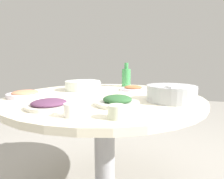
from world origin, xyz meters
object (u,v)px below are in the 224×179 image
at_px(rice_bowl, 171,93).
at_px(dish_tofu_braise, 133,88).
at_px(dish_shrimp, 25,94).
at_px(tea_cup_side, 91,82).
at_px(tea_cup_far, 72,110).
at_px(dish_eggplant, 49,104).
at_px(round_dining_table, 104,113).
at_px(dish_greens, 117,101).
at_px(tea_cup_near, 117,112).
at_px(soup_bowl, 83,86).
at_px(green_bottle, 126,77).

relative_size(rice_bowl, dish_tofu_braise, 1.34).
relative_size(dish_shrimp, tea_cup_side, 2.85).
bearing_deg(tea_cup_far, dish_eggplant, 62.43).
bearing_deg(round_dining_table, dish_greens, -147.20).
height_order(rice_bowl, dish_tofu_braise, rice_bowl).
relative_size(dish_tofu_braise, tea_cup_near, 2.86).
distance_m(dish_shrimp, tea_cup_near, 0.74).
bearing_deg(soup_bowl, green_bottle, -41.35).
relative_size(dish_greens, tea_cup_side, 2.91).
bearing_deg(dish_tofu_braise, dish_shrimp, 129.31).
bearing_deg(tea_cup_near, tea_cup_side, 29.23).
relative_size(dish_eggplant, dish_tofu_braise, 1.05).
bearing_deg(round_dining_table, dish_tofu_braise, -26.96).
distance_m(dish_tofu_braise, tea_cup_side, 0.50).
bearing_deg(tea_cup_side, green_bottle, -88.68).
height_order(rice_bowl, dish_greens, rice_bowl).
bearing_deg(tea_cup_side, dish_greens, -147.13).
distance_m(green_bottle, tea_cup_side, 0.36).
relative_size(green_bottle, tea_cup_near, 2.96).
bearing_deg(tea_cup_far, dish_shrimp, 59.83).
xyz_separation_m(tea_cup_far, tea_cup_side, (0.99, 0.36, -0.00)).
relative_size(soup_bowl, dish_eggplant, 1.42).
xyz_separation_m(dish_shrimp, tea_cup_near, (-0.26, -0.69, 0.01)).
height_order(round_dining_table, dish_shrimp, dish_shrimp).
bearing_deg(green_bottle, tea_cup_near, -169.06).
relative_size(rice_bowl, green_bottle, 1.29).
xyz_separation_m(rice_bowl, dish_tofu_braise, (0.35, 0.29, -0.03)).
bearing_deg(tea_cup_near, dish_tofu_braise, 6.10).
height_order(rice_bowl, green_bottle, green_bottle).
xyz_separation_m(dish_tofu_braise, tea_cup_far, (-0.79, 0.10, 0.01)).
bearing_deg(soup_bowl, dish_tofu_braise, -74.34).
height_order(tea_cup_near, tea_cup_side, same).
distance_m(dish_eggplant, tea_cup_near, 0.37).
height_order(round_dining_table, tea_cup_far, tea_cup_far).
bearing_deg(rice_bowl, round_dining_table, 81.14).
height_order(dish_greens, tea_cup_side, same).
distance_m(round_dining_table, tea_cup_far, 0.53).
xyz_separation_m(soup_bowl, dish_shrimp, (-0.39, 0.22, -0.02)).
distance_m(tea_cup_near, tea_cup_side, 1.10).
height_order(dish_tofu_braise, dish_greens, dish_greens).
relative_size(dish_shrimp, green_bottle, 1.04).
height_order(dish_shrimp, green_bottle, green_bottle).
bearing_deg(soup_bowl, tea_cup_far, -157.10).
bearing_deg(green_bottle, round_dining_table, 175.72).
height_order(rice_bowl, soup_bowl, rice_bowl).
bearing_deg(rice_bowl, tea_cup_near, 153.14).
xyz_separation_m(dish_tofu_braise, green_bottle, (0.21, 0.11, 0.07)).
height_order(dish_greens, tea_cup_near, same).
xyz_separation_m(round_dining_table, dish_eggplant, (-0.41, 0.14, 0.14)).
bearing_deg(dish_greens, rice_bowl, -54.71).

